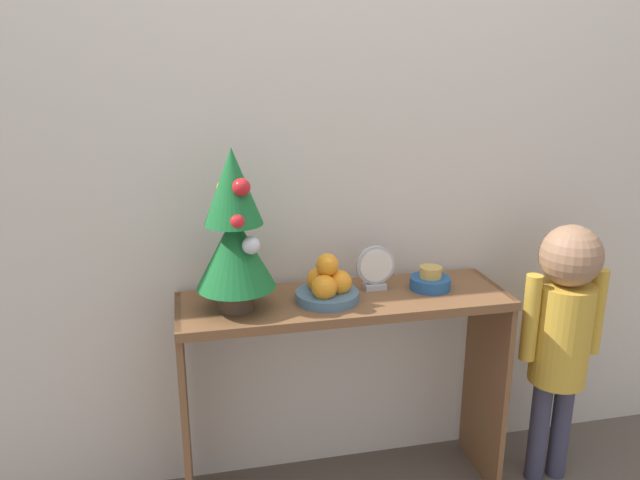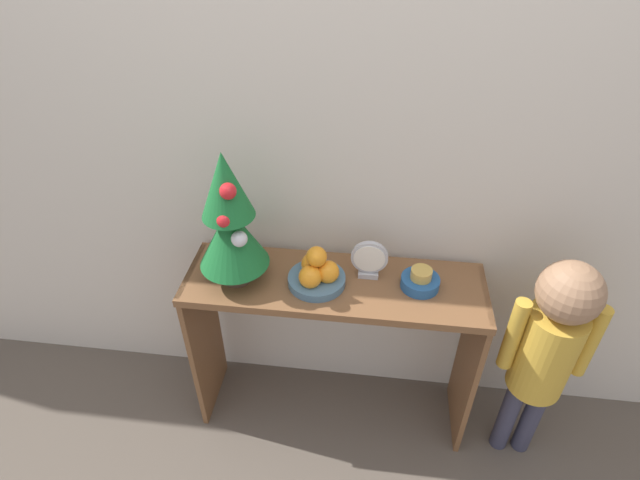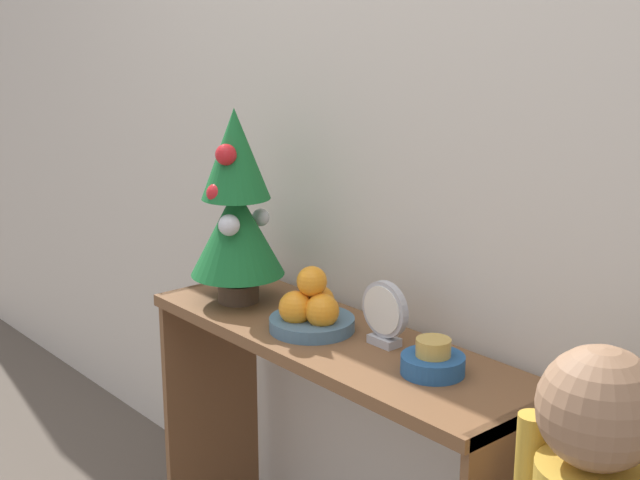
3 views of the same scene
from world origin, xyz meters
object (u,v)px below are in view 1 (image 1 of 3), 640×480
Objects in this scene: mini_tree at (234,231)px; desk_clock at (375,268)px; child_figure at (563,322)px; fruit_bowl at (327,286)px; singing_bowl at (430,281)px.

mini_tree is 0.51m from desk_clock.
child_figure is at bearing -12.11° from desk_clock.
singing_bowl is (0.36, 0.03, -0.02)m from fruit_bowl.
child_figure is (1.10, -0.06, -0.38)m from mini_tree.
fruit_bowl is at bearing 1.74° from mini_tree.
singing_bowl is 0.49m from child_figure.
child_figure is (0.63, -0.14, -0.20)m from desk_clock.
child_figure is at bearing -5.12° from fruit_bowl.
mini_tree is 2.47× the size of fruit_bowl.
child_figure reaches higher than singing_bowl.
desk_clock is 0.68m from child_figure.
child_figure reaches higher than fruit_bowl.
singing_bowl is 0.90× the size of desk_clock.
child_figure is at bearing -12.45° from singing_bowl.
desk_clock is (0.47, 0.07, -0.18)m from mini_tree.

